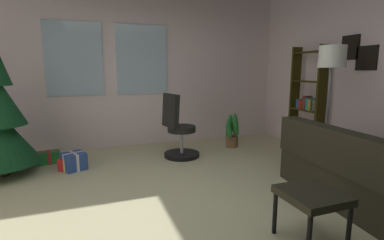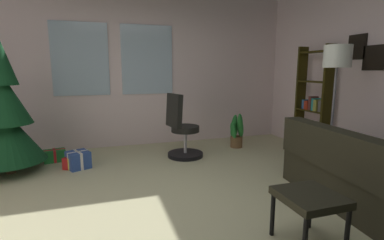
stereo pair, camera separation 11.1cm
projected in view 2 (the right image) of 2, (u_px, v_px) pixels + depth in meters
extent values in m
cube|color=beige|center=(181.00, 217.00, 2.75)|extent=(5.55, 5.39, 0.10)
cube|color=silver|center=(139.00, 68.00, 5.08)|extent=(5.55, 0.10, 2.79)
cube|color=silver|center=(80.00, 59.00, 4.71)|extent=(0.90, 0.03, 1.20)
cube|color=silver|center=(147.00, 60.00, 5.04)|extent=(0.90, 0.03, 1.20)
cube|color=black|center=(374.00, 58.00, 3.72)|extent=(0.02, 0.31, 0.33)
cube|color=black|center=(357.00, 47.00, 3.95)|extent=(0.02, 0.29, 0.34)
cube|color=black|center=(383.00, 194.00, 2.70)|extent=(1.07, 2.12, 0.38)
cube|color=black|center=(354.00, 157.00, 2.56)|extent=(0.38, 2.06, 0.40)
cube|color=black|center=(320.00, 141.00, 3.57)|extent=(0.90, 0.22, 0.20)
cube|color=black|center=(310.00, 197.00, 2.17)|extent=(0.43, 0.45, 0.06)
cylinder|color=black|center=(347.00, 232.00, 2.08)|extent=(0.04, 0.04, 0.36)
cylinder|color=black|center=(273.00, 214.00, 2.33)|extent=(0.04, 0.04, 0.36)
cylinder|color=black|center=(310.00, 208.00, 2.45)|extent=(0.04, 0.04, 0.36)
cylinder|color=#4C331E|center=(11.00, 167.00, 3.78)|extent=(0.12, 0.12, 0.16)
cone|color=#113F1F|center=(7.00, 136.00, 3.71)|extent=(0.91, 0.91, 0.68)
cone|color=#113F1F|center=(3.00, 98.00, 3.63)|extent=(0.65, 0.65, 0.68)
cube|color=red|center=(74.00, 162.00, 3.99)|extent=(0.31, 0.32, 0.17)
cube|color=#EAD84C|center=(74.00, 162.00, 3.99)|extent=(0.21, 0.14, 0.17)
cube|color=#EAD84C|center=(74.00, 162.00, 3.99)|extent=(0.15, 0.24, 0.17)
cube|color=#1E722D|center=(55.00, 156.00, 4.26)|extent=(0.33, 0.24, 0.18)
cube|color=red|center=(55.00, 156.00, 4.26)|extent=(0.31, 0.10, 0.19)
cube|color=red|center=(55.00, 156.00, 4.26)|extent=(0.07, 0.19, 0.19)
cube|color=#2D4C99|center=(78.00, 160.00, 3.97)|extent=(0.36, 0.37, 0.23)
cube|color=silver|center=(78.00, 160.00, 3.97)|extent=(0.27, 0.14, 0.24)
cube|color=silver|center=(78.00, 160.00, 3.97)|extent=(0.15, 0.28, 0.24)
cylinder|color=black|center=(185.00, 155.00, 4.52)|extent=(0.56, 0.56, 0.06)
cylinder|color=#B2B2B7|center=(185.00, 141.00, 4.48)|extent=(0.05, 0.05, 0.39)
cylinder|color=black|center=(185.00, 129.00, 4.45)|extent=(0.44, 0.44, 0.09)
cube|color=black|center=(174.00, 111.00, 4.31)|extent=(0.19, 0.41, 0.51)
cube|color=#302909|center=(327.00, 103.00, 4.26)|extent=(0.18, 0.04, 1.74)
cube|color=#302909|center=(300.00, 99.00, 4.83)|extent=(0.18, 0.04, 1.74)
cube|color=#302909|center=(310.00, 139.00, 4.65)|extent=(0.18, 0.56, 0.02)
cube|color=#302909|center=(312.00, 111.00, 4.57)|extent=(0.18, 0.56, 0.02)
cube|color=#302909|center=(314.00, 82.00, 4.49)|extent=(0.18, 0.56, 0.02)
cube|color=#302909|center=(316.00, 52.00, 4.41)|extent=(0.18, 0.56, 0.02)
cube|color=maroon|center=(320.00, 136.00, 4.44)|extent=(0.16, 0.06, 0.16)
cube|color=navy|center=(317.00, 134.00, 4.53)|extent=(0.14, 0.08, 0.18)
cube|color=beige|center=(312.00, 134.00, 4.61)|extent=(0.16, 0.07, 0.15)
cube|color=#33643D|center=(310.00, 132.00, 4.68)|extent=(0.14, 0.06, 0.17)
cube|color=#832A7B|center=(306.00, 131.00, 4.75)|extent=(0.16, 0.08, 0.19)
cube|color=#BF6F1C|center=(303.00, 130.00, 4.83)|extent=(0.15, 0.07, 0.18)
cube|color=#504D4A|center=(323.00, 106.00, 4.36)|extent=(0.15, 0.06, 0.17)
cube|color=olive|center=(319.00, 105.00, 4.43)|extent=(0.17, 0.06, 0.18)
cube|color=teal|center=(316.00, 104.00, 4.50)|extent=(0.15, 0.05, 0.19)
cube|color=brown|center=(313.00, 103.00, 4.56)|extent=(0.15, 0.06, 0.22)
cube|color=maroon|center=(310.00, 105.00, 4.63)|extent=(0.17, 0.08, 0.14)
cube|color=navy|center=(307.00, 104.00, 4.71)|extent=(0.15, 0.06, 0.15)
cylinder|color=slate|center=(328.00, 171.00, 3.84)|extent=(0.28, 0.28, 0.03)
cylinder|color=slate|center=(332.00, 120.00, 3.72)|extent=(0.03, 0.03, 1.36)
cylinder|color=white|center=(338.00, 56.00, 3.58)|extent=(0.34, 0.34, 0.28)
cylinder|color=brown|center=(236.00, 142.00, 5.06)|extent=(0.21, 0.21, 0.20)
ellipsoid|color=#24772E|center=(240.00, 125.00, 5.00)|extent=(0.16, 0.13, 0.42)
ellipsoid|color=#24772E|center=(240.00, 126.00, 4.86)|extent=(0.20, 0.20, 0.44)
ellipsoid|color=#24772E|center=(235.00, 127.00, 5.06)|extent=(0.15, 0.15, 0.32)
ellipsoid|color=#24772E|center=(234.00, 125.00, 5.02)|extent=(0.23, 0.20, 0.41)
ellipsoid|color=#24772E|center=(233.00, 130.00, 4.87)|extent=(0.16, 0.22, 0.31)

